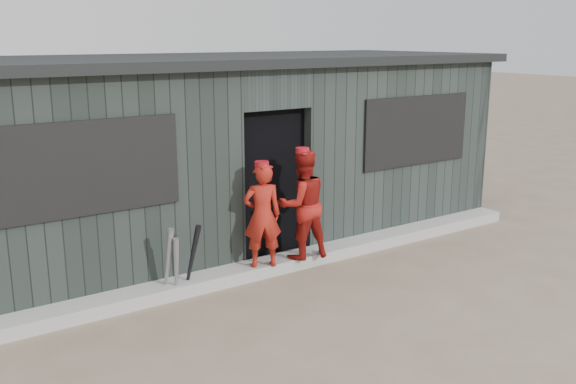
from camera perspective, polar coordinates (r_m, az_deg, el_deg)
ground at (r=6.96m, az=8.60°, el=-10.96°), size 80.00×80.00×0.00m
curb at (r=8.24m, az=-0.08°, el=-6.23°), size 8.00×0.36×0.15m
bat_left at (r=7.30m, az=-10.63°, el=-6.20°), size 0.09×0.29×0.85m
bat_mid at (r=7.29m, az=-9.90°, el=-6.67°), size 0.13×0.23×0.74m
bat_right at (r=7.41m, az=-8.53°, el=-5.90°), size 0.17×0.30×0.84m
player_red_left at (r=7.70m, az=-2.30°, el=-2.10°), size 0.54×0.45×1.28m
player_red_right at (r=8.00m, az=1.26°, el=-1.10°), size 0.74×0.62×1.38m
player_grey_back at (r=8.81m, az=0.47°, el=-0.88°), size 0.76×0.62×1.33m
dugout at (r=9.32m, az=-5.97°, el=3.76°), size 8.30×3.30×2.62m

